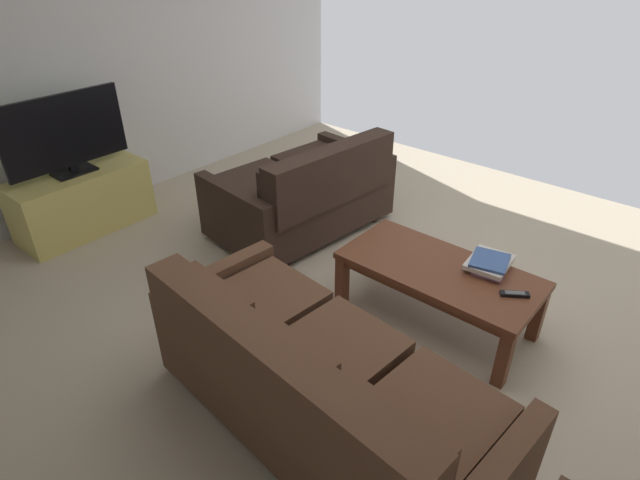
{
  "coord_description": "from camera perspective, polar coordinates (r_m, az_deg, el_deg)",
  "views": [
    {
      "loc": [
        -1.4,
        2.42,
        2.18
      ],
      "look_at": [
        0.2,
        0.55,
        0.71
      ],
      "focal_mm": 28.9,
      "sensor_mm": 36.0,
      "label": 1
    }
  ],
  "objects": [
    {
      "name": "ground_plane",
      "position": [
        3.55,
        8.23,
        -7.45
      ],
      "size": [
        5.97,
        5.34,
        0.01
      ],
      "primitive_type": "cube",
      "color": "#B7A88E"
    },
    {
      "name": "wall_right",
      "position": [
        5.07,
        -21.82,
        20.18
      ],
      "size": [
        0.12,
        5.34,
        2.82
      ],
      "primitive_type": "cube",
      "color": "silver",
      "rests_on": "ground"
    },
    {
      "name": "sofa_main",
      "position": [
        2.52,
        -0.52,
        -15.77
      ],
      "size": [
        1.9,
        0.95,
        0.79
      ],
      "color": "black",
      "rests_on": "ground"
    },
    {
      "name": "loveseat_near",
      "position": [
        4.23,
        -1.69,
        5.28
      ],
      "size": [
        1.02,
        1.5,
        0.82
      ],
      "color": "black",
      "rests_on": "ground"
    },
    {
      "name": "coffee_table",
      "position": [
        3.28,
        12.99,
        -3.88
      ],
      "size": [
        1.21,
        0.59,
        0.42
      ],
      "color": "brown",
      "rests_on": "ground"
    },
    {
      "name": "tv_stand",
      "position": [
        4.73,
        -24.83,
        3.94
      ],
      "size": [
        0.48,
        1.07,
        0.52
      ],
      "color": "#D8C666",
      "rests_on": "ground"
    },
    {
      "name": "flat_tv",
      "position": [
        4.53,
        -26.47,
        10.5
      ],
      "size": [
        0.2,
        0.98,
        0.63
      ],
      "color": "black",
      "rests_on": "tv_stand"
    },
    {
      "name": "book_stack",
      "position": [
        3.29,
        18.3,
        -2.47
      ],
      "size": [
        0.27,
        0.32,
        0.07
      ],
      "color": "#996699",
      "rests_on": "coffee_table"
    },
    {
      "name": "tv_remote",
      "position": [
        3.12,
        20.75,
        -5.62
      ],
      "size": [
        0.16,
        0.13,
        0.02
      ],
      "color": "black",
      "rests_on": "coffee_table"
    }
  ]
}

